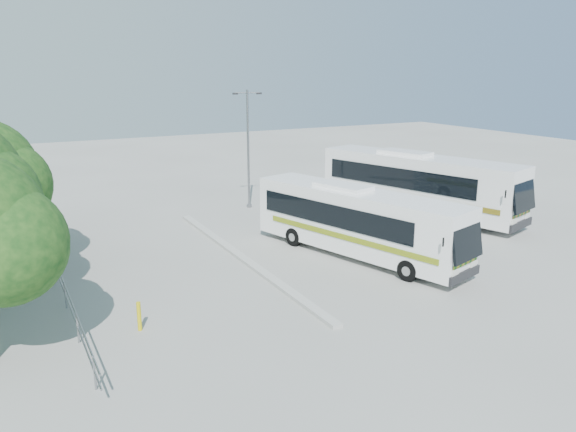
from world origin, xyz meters
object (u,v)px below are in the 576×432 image
bollard (139,316)px  coach_main (358,221)px  lamppost (248,144)px  coach_adjacent (419,183)px

bollard → coach_main: bearing=15.5°
coach_main → lamppost: (-0.55, 10.78, 2.26)m
bollard → lamppost: bearing=53.7°
coach_adjacent → lamppost: bearing=124.8°
coach_main → lamppost: size_ratio=1.56×
coach_main → bollard: bearing=179.2°
coach_main → lamppost: lamppost is taller
coach_main → coach_adjacent: 8.73m
coach_main → coach_adjacent: size_ratio=0.88×
coach_adjacent → bollard: size_ratio=12.68×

